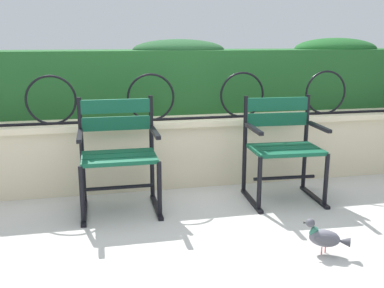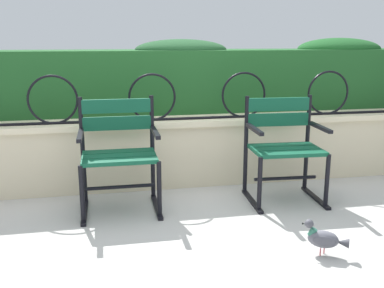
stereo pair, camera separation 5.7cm
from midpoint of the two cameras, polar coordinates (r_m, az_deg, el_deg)
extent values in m
plane|color=#B7B5AF|center=(3.41, -0.17, -9.35)|extent=(60.00, 60.00, 0.00)
cube|color=beige|center=(4.11, -2.66, -1.27)|extent=(6.91, 0.35, 0.56)
cube|color=beige|center=(4.04, -2.71, 2.94)|extent=(6.91, 0.41, 0.05)
cylinder|color=black|center=(3.96, -2.53, 3.27)|extent=(6.38, 0.02, 0.02)
torus|color=black|center=(3.89, -18.13, 5.40)|extent=(0.42, 0.02, 0.42)
torus|color=black|center=(3.90, -5.74, 6.00)|extent=(0.42, 0.02, 0.42)
torus|color=black|center=(4.08, 6.08, 6.32)|extent=(0.42, 0.02, 0.42)
torus|color=black|center=(4.42, 16.51, 6.39)|extent=(0.42, 0.02, 0.42)
cube|color=#1E5123|center=(4.51, -3.90, 8.19)|extent=(6.77, 0.70, 0.60)
ellipsoid|color=#1D4524|center=(4.52, -2.08, 12.05)|extent=(0.93, 0.63, 0.21)
ellipsoid|color=#1B5121|center=(5.12, 17.71, 11.60)|extent=(0.92, 0.63, 0.24)
cube|color=#0F4C33|center=(3.29, -9.77, -2.30)|extent=(0.56, 0.13, 0.03)
cube|color=#0F4C33|center=(3.42, -9.88, -1.70)|extent=(0.56, 0.13, 0.03)
cube|color=#0F4C33|center=(3.56, -9.98, -1.14)|extent=(0.56, 0.13, 0.03)
cube|color=#0F4C33|center=(3.59, -10.28, 4.82)|extent=(0.56, 0.03, 0.11)
cube|color=#0F4C33|center=(3.61, -10.19, 2.63)|extent=(0.56, 0.03, 0.11)
cylinder|color=black|center=(3.68, -5.67, -0.54)|extent=(0.04, 0.04, 0.88)
cylinder|color=black|center=(3.33, -4.72, -5.94)|extent=(0.04, 0.04, 0.44)
cube|color=black|center=(3.58, -5.06, -8.10)|extent=(0.04, 0.52, 0.02)
cube|color=black|center=(3.40, -5.27, 1.47)|extent=(0.04, 0.40, 0.03)
cylinder|color=black|center=(3.66, -14.45, -0.98)|extent=(0.04, 0.04, 0.88)
cylinder|color=black|center=(3.31, -14.47, -6.46)|extent=(0.04, 0.04, 0.44)
cube|color=black|center=(3.56, -14.18, -8.59)|extent=(0.04, 0.52, 0.02)
cube|color=black|center=(3.38, -14.76, 1.01)|extent=(0.04, 0.40, 0.03)
cylinder|color=black|center=(3.49, -9.72, -5.53)|extent=(0.53, 0.03, 0.03)
cube|color=#0F4C33|center=(3.56, 12.32, -1.22)|extent=(0.56, 0.16, 0.03)
cube|color=#0F4C33|center=(3.68, 11.55, -0.70)|extent=(0.56, 0.16, 0.03)
cube|color=#0F4C33|center=(3.81, 10.83, -0.21)|extent=(0.56, 0.16, 0.03)
cube|color=#0F4C33|center=(3.84, 10.53, 5.09)|extent=(0.55, 0.06, 0.11)
cube|color=#0F4C33|center=(3.86, 10.44, 3.14)|extent=(0.55, 0.06, 0.11)
cylinder|color=black|center=(4.01, 14.03, 0.12)|extent=(0.04, 0.04, 0.86)
cylinder|color=black|center=(3.68, 16.47, -4.54)|extent=(0.04, 0.04, 0.44)
cube|color=black|center=(3.91, 15.07, -6.62)|extent=(0.07, 0.52, 0.02)
cube|color=black|center=(3.75, 15.63, 2.15)|extent=(0.06, 0.40, 0.03)
cylinder|color=black|center=(3.82, 6.41, -0.19)|extent=(0.04, 0.04, 0.86)
cylinder|color=black|center=(3.48, 8.22, -5.15)|extent=(0.04, 0.04, 0.44)
cube|color=black|center=(3.72, 7.24, -7.27)|extent=(0.07, 0.52, 0.02)
cube|color=black|center=(3.56, 7.52, 1.93)|extent=(0.06, 0.40, 0.03)
cylinder|color=black|center=(3.75, 11.38, -4.29)|extent=(0.53, 0.06, 0.03)
ellipsoid|color=#5B5B66|center=(2.94, 16.16, -11.58)|extent=(0.21, 0.18, 0.11)
cylinder|color=#2D6B56|center=(2.93, 14.88, -10.84)|extent=(0.08, 0.07, 0.06)
sphere|color=#494951|center=(2.91, 14.48, -9.82)|extent=(0.06, 0.06, 0.06)
cone|color=black|center=(2.91, 13.83, -9.86)|extent=(0.03, 0.02, 0.01)
cone|color=#404047|center=(2.94, 18.43, -11.85)|extent=(0.10, 0.09, 0.06)
ellipsoid|color=#4E4E56|center=(2.90, 16.32, -11.85)|extent=(0.13, 0.09, 0.07)
ellipsoid|color=#4E4E56|center=(2.98, 16.41, -11.18)|extent=(0.13, 0.09, 0.07)
cylinder|color=#C6515B|center=(2.96, 15.84, -13.12)|extent=(0.01, 0.01, 0.05)
cylinder|color=#C6515B|center=(2.99, 16.27, -12.85)|extent=(0.01, 0.01, 0.05)
camera|label=1|loc=(0.03, -90.49, -0.12)|focal=41.35mm
camera|label=2|loc=(0.03, 89.51, 0.12)|focal=41.35mm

